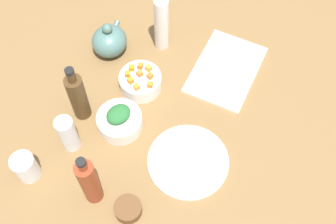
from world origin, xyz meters
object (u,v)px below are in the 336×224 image
bowl_greens (120,122)px  bottle_0 (78,96)px  bowl_carrots (140,82)px  drinking_glass_1 (26,167)px  plate_tofu (188,161)px  cutting_board (226,70)px  bottle_1 (161,23)px  bowl_small_side (128,209)px  bottle_2 (89,182)px  teapot (109,41)px  drinking_glass_0 (68,134)px

bowl_greens → bottle_0: size_ratio=0.61×
bowl_carrots → drinking_glass_1: bearing=154.9°
bottle_0 → drinking_glass_1: bearing=167.4°
plate_tofu → bottle_0: 40.94cm
cutting_board → bottle_1: 28.44cm
bowl_carrots → bottle_1: bearing=-0.4°
bowl_small_side → drinking_glass_1: 33.86cm
bowl_carrots → bottle_2: bearing=-177.1°
bottle_0 → bottle_2: size_ratio=0.98×
cutting_board → bowl_carrots: bearing=123.6°
plate_tofu → drinking_glass_1: size_ratio=2.66×
plate_tofu → bowl_greens: bowl_greens is taller
plate_tofu → drinking_glass_1: drinking_glass_1 is taller
plate_tofu → bowl_carrots: bowl_carrots is taller
plate_tofu → bowl_carrots: 33.38cm
teapot → plate_tofu: bearing=-128.2°
plate_tofu → drinking_glass_0: (-7.29, 37.52, 6.68)cm
bowl_greens → bottle_2: bottle_2 is taller
bowl_small_side → bottle_0: (26.03, 27.96, 8.46)cm
bowl_carrots → drinking_glass_0: size_ratio=1.01×
bowl_small_side → drinking_glass_0: drinking_glass_0 is taller
cutting_board → teapot: size_ratio=2.07×
bowl_carrots → drinking_glass_0: bearing=157.1°
bowl_small_side → bottle_2: bearing=85.2°
bowl_carrots → bottle_0: (-16.97, 14.26, 7.41)cm
bottle_2 → drinking_glass_0: 19.73cm
bottle_0 → drinking_glass_0: 12.58cm
bottle_1 → bottle_2: size_ratio=1.07×
teapot → bottle_0: 28.73cm
cutting_board → teapot: 43.54cm
drinking_glass_0 → cutting_board: bearing=-39.6°
bowl_small_side → bottle_2: (0.98, 11.58, 9.07)cm
teapot → bottle_0: size_ratio=0.61×
cutting_board → drinking_glass_1: (-60.15, 46.11, 4.36)cm
drinking_glass_0 → drinking_glass_1: bearing=150.7°
bowl_carrots → bottle_0: bottle_0 is taller
bottle_2 → plate_tofu: bearing=-48.7°
drinking_glass_0 → bottle_0: bearing=9.3°
plate_tofu → drinking_glass_1: 50.10cm
bottle_0 → bottle_2: bottle_2 is taller
cutting_board → plate_tofu: (-39.07, 0.86, 0.10)cm
bowl_greens → drinking_glass_0: bearing=134.5°
cutting_board → bowl_greens: 43.50cm
cutting_board → bottle_2: bottle_2 is taller
bowl_carrots → plate_tofu: bearing=-130.7°
bottle_1 → drinking_glass_0: bottle_1 is taller
bowl_carrots → teapot: size_ratio=0.98×
plate_tofu → bottle_1: (42.04, 25.08, 11.17)cm
bowl_carrots → drinking_glass_0: 31.82cm
bowl_small_side → bottle_2: 14.74cm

